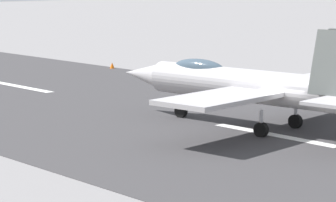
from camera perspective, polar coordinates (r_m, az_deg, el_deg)
ground_plane at (r=41.73m, az=8.12°, el=-2.53°), size 400.00×400.00×0.00m
runway_strip at (r=41.71m, az=8.14°, el=-2.52°), size 240.00×26.00×0.02m
fighter_jet at (r=43.47m, az=5.95°, el=1.14°), size 17.68×14.89×5.57m
crew_person at (r=57.10m, az=2.84°, el=1.44°), size 0.56×0.50×1.62m
marker_cone_mid at (r=56.56m, az=9.50°, el=0.71°), size 0.44×0.44×0.55m
marker_cone_far at (r=71.74m, az=-3.96°, el=2.51°), size 0.44×0.44×0.55m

